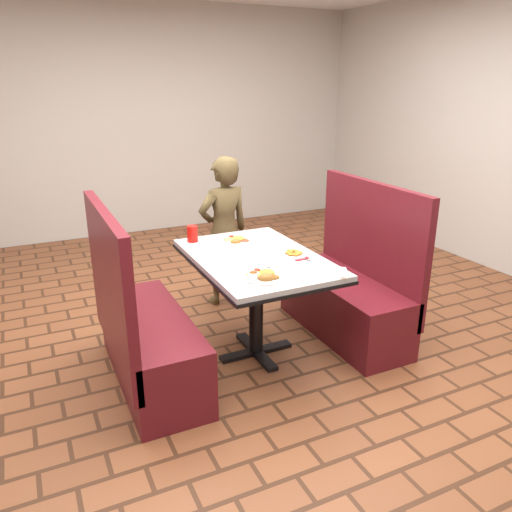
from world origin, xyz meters
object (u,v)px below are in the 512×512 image
object	(u,v)px
plantain_plate	(293,254)
far_dinner_plate	(237,239)
diner_person	(224,232)
dining_table	(256,269)
booth_bench_right	(349,293)
red_tumbler	(192,234)
booth_bench_left	(144,336)
near_dinner_plate	(264,274)

from	to	relation	value
plantain_plate	far_dinner_plate	bearing A→B (deg)	117.73
diner_person	far_dinner_plate	xyz separation A→B (m)	(-0.15, -0.62, 0.12)
dining_table	booth_bench_right	world-z (taller)	booth_bench_right
diner_person	red_tumbler	world-z (taller)	diner_person
diner_person	plantain_plate	size ratio (longest dim) A/B	6.60
booth_bench_left	dining_table	bearing A→B (deg)	0.00
dining_table	near_dinner_plate	xyz separation A→B (m)	(-0.13, -0.39, 0.12)
booth_bench_right	near_dinner_plate	bearing A→B (deg)	-157.30
dining_table	near_dinner_plate	size ratio (longest dim) A/B	4.75
near_dinner_plate	far_dinner_plate	bearing A→B (deg)	79.48
diner_person	booth_bench_right	bearing A→B (deg)	116.45
booth_bench_left	far_dinner_plate	size ratio (longest dim) A/B	5.03
far_dinner_plate	plantain_plate	size ratio (longest dim) A/B	1.22
plantain_plate	red_tumbler	xyz separation A→B (m)	(-0.52, 0.59, 0.05)
red_tumbler	diner_person	bearing A→B (deg)	46.58
booth_bench_left	near_dinner_plate	size ratio (longest dim) A/B	4.71
dining_table	diner_person	world-z (taller)	diner_person
plantain_plate	red_tumbler	world-z (taller)	red_tumbler
diner_person	booth_bench_left	bearing A→B (deg)	37.54
red_tumbler	far_dinner_plate	bearing A→B (deg)	-28.76
dining_table	near_dinner_plate	distance (m)	0.43
booth_bench_left	far_dinner_plate	bearing A→B (deg)	22.97
dining_table	diner_person	bearing A→B (deg)	81.02
booth_bench_left	booth_bench_right	bearing A→B (deg)	0.00
dining_table	booth_bench_left	distance (m)	0.86
far_dinner_plate	near_dinner_plate	bearing A→B (deg)	-100.52
far_dinner_plate	booth_bench_left	bearing A→B (deg)	-157.03
red_tumbler	plantain_plate	bearing A→B (deg)	-48.99
plantain_plate	near_dinner_plate	bearing A→B (deg)	-141.27
booth_bench_right	near_dinner_plate	distance (m)	1.10
booth_bench_right	far_dinner_plate	distance (m)	0.97
dining_table	red_tumbler	size ratio (longest dim) A/B	10.23
booth_bench_right	red_tumbler	world-z (taller)	booth_bench_right
dining_table	red_tumbler	world-z (taller)	red_tumbler
booth_bench_right	red_tumbler	distance (m)	1.28
far_dinner_plate	plantain_plate	distance (m)	0.49
red_tumbler	near_dinner_plate	bearing A→B (deg)	-80.30
near_dinner_plate	booth_bench_right	bearing A→B (deg)	22.70
booth_bench_right	near_dinner_plate	xyz separation A→B (m)	(-0.93, -0.39, 0.45)
booth_bench_left	plantain_plate	world-z (taller)	booth_bench_left
near_dinner_plate	red_tumbler	xyz separation A→B (m)	(-0.15, 0.89, 0.03)
booth_bench_left	near_dinner_plate	xyz separation A→B (m)	(0.67, -0.39, 0.45)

